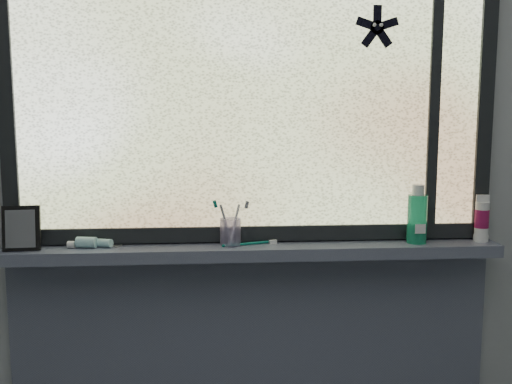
{
  "coord_description": "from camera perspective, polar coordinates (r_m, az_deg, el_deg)",
  "views": [
    {
      "loc": [
        -0.13,
        -0.58,
        1.44
      ],
      "look_at": [
        -0.01,
        1.05,
        1.22
      ],
      "focal_mm": 40.0,
      "sensor_mm": 36.0,
      "label": 1
    }
  ],
  "objects": [
    {
      "name": "windowsill",
      "position": [
        1.87,
        -0.2,
        -5.94
      ],
      "size": [
        1.62,
        0.14,
        0.04
      ],
      "primitive_type": "cube",
      "color": "#51576C",
      "rests_on": "wall_back"
    },
    {
      "name": "toothbrush_lying",
      "position": [
        1.87,
        -1.03,
        -5.14
      ],
      "size": [
        0.2,
        0.08,
        0.01
      ],
      "primitive_type": null,
      "rotation": [
        0.0,
        0.0,
        0.3
      ],
      "color": "#0C6C5C",
      "rests_on": "windowsill"
    },
    {
      "name": "frame_right",
      "position": [
        2.07,
        21.96,
        9.62
      ],
      "size": [
        0.05,
        0.03,
        1.1
      ],
      "primitive_type": "cube",
      "color": "black",
      "rests_on": "wall_back"
    },
    {
      "name": "frame_mullion",
      "position": [
        2.0,
        17.39,
        9.91
      ],
      "size": [
        0.03,
        0.03,
        1.0
      ],
      "primitive_type": "cube",
      "color": "black",
      "rests_on": "wall_back"
    },
    {
      "name": "cream_tube",
      "position": [
        2.05,
        21.66,
        -2.29
      ],
      "size": [
        0.06,
        0.06,
        0.11
      ],
      "primitive_type": "cylinder",
      "rotation": [
        0.0,
        0.0,
        0.31
      ],
      "color": "silver",
      "rests_on": "windowsill"
    },
    {
      "name": "frame_bottom",
      "position": [
        1.91,
        -0.3,
        -4.14
      ],
      "size": [
        1.6,
        0.03,
        0.05
      ],
      "primitive_type": "cube",
      "color": "black",
      "rests_on": "windowsill"
    },
    {
      "name": "vanity_mirror",
      "position": [
        1.93,
        -22.41,
        -3.37
      ],
      "size": [
        0.12,
        0.07,
        0.14
      ],
      "primitive_type": "cube",
      "rotation": [
        0.0,
        0.0,
        0.08
      ],
      "color": "black",
      "rests_on": "windowsill"
    },
    {
      "name": "frame_left",
      "position": [
        1.97,
        -23.76,
        9.65
      ],
      "size": [
        0.05,
        0.03,
        1.1
      ],
      "primitive_type": "cube",
      "color": "black",
      "rests_on": "wall_back"
    },
    {
      "name": "wall_back",
      "position": [
        1.9,
        -0.36,
        1.94
      ],
      "size": [
        3.0,
        0.01,
        2.5
      ],
      "primitive_type": "cube",
      "color": "#9EA3A8",
      "rests_on": "ground"
    },
    {
      "name": "mouthwash_bottle",
      "position": [
        1.96,
        15.83,
        -2.12
      ],
      "size": [
        0.08,
        0.08,
        0.16
      ],
      "primitive_type": "cylinder",
      "rotation": [
        0.0,
        0.0,
        -0.33
      ],
      "color": "#21AC7C",
      "rests_on": "windowsill"
    },
    {
      "name": "toothpaste_tube",
      "position": [
        1.9,
        -15.97,
        -4.85
      ],
      "size": [
        0.2,
        0.09,
        0.04
      ],
      "primitive_type": null,
      "rotation": [
        0.0,
        0.0,
        -0.24
      ],
      "color": "white",
      "rests_on": "windowsill"
    },
    {
      "name": "toothbrush_cup",
      "position": [
        1.86,
        -2.57,
        -4.01
      ],
      "size": [
        0.07,
        0.07,
        0.09
      ],
      "primitive_type": "cylinder",
      "rotation": [
        0.0,
        0.0,
        -0.01
      ],
      "color": "#BDADE4",
      "rests_on": "windowsill"
    },
    {
      "name": "window_pane",
      "position": [
        1.87,
        -0.32,
        10.43
      ],
      "size": [
        1.5,
        0.01,
        1.0
      ],
      "primitive_type": "cube",
      "color": "silver",
      "rests_on": "wall_back"
    },
    {
      "name": "starfish_sticker",
      "position": [
        1.95,
        12.01,
        15.79
      ],
      "size": [
        0.15,
        0.02,
        0.15
      ],
      "primitive_type": null,
      "color": "black",
      "rests_on": "window_pane"
    }
  ]
}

